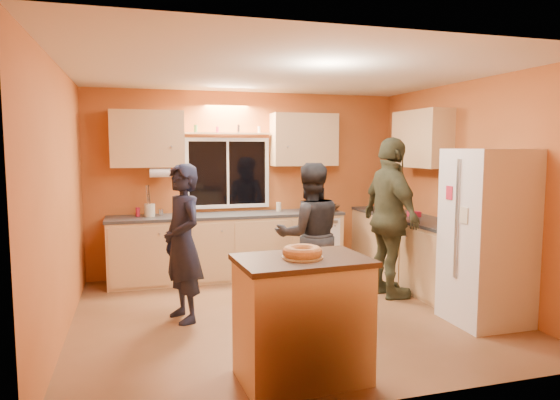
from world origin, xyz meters
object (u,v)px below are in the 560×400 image
object	(u,v)px
refrigerator	(487,237)
person_left	(183,243)
island	(302,318)
person_center	(310,235)
person_right	(391,218)

from	to	relation	value
refrigerator	person_left	xyz separation A→B (m)	(-3.00, 0.93, -0.08)
island	person_center	distance (m)	1.87
island	person_right	bearing A→B (deg)	42.49
person_right	person_left	bearing A→B (deg)	92.37
island	person_right	size ratio (longest dim) A/B	0.54
person_left	person_right	xyz separation A→B (m)	(2.49, 0.15, 0.14)
island	refrigerator	bearing A→B (deg)	13.80
person_left	person_center	distance (m)	1.43
person_center	person_left	bearing A→B (deg)	8.18
island	person_center	xyz separation A→B (m)	(0.67, 1.71, 0.33)
island	person_left	xyz separation A→B (m)	(-0.76, 1.62, 0.33)
refrigerator	person_center	size ratio (longest dim) A/B	1.10
island	person_right	xyz separation A→B (m)	(1.72, 1.78, 0.48)
refrigerator	island	bearing A→B (deg)	-162.85
person_center	person_right	xyz separation A→B (m)	(1.05, 0.06, 0.15)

